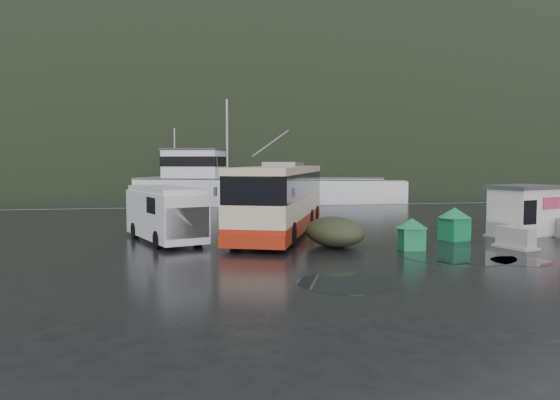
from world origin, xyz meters
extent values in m
plane|color=black|center=(0.00, 0.00, 0.00)|extent=(160.00, 160.00, 0.00)
cube|color=black|center=(0.00, 110.00, 0.00)|extent=(300.00, 180.00, 0.02)
cube|color=#999993|center=(0.00, 20.00, 0.00)|extent=(160.00, 0.60, 1.50)
ellipsoid|color=black|center=(10.00, 250.00, 0.00)|extent=(780.00, 540.00, 570.00)
cylinder|color=black|center=(4.59, -4.10, 0.01)|extent=(4.13, 4.13, 0.01)
cylinder|color=black|center=(-0.88, -7.70, 0.01)|extent=(2.97, 2.97, 0.01)
cylinder|color=black|center=(8.90, 5.42, 0.01)|extent=(3.33, 3.33, 0.01)
cylinder|color=black|center=(6.27, -5.52, 0.01)|extent=(2.10, 2.10, 0.01)
camera|label=1|loc=(-5.73, -22.72, 3.52)|focal=35.00mm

